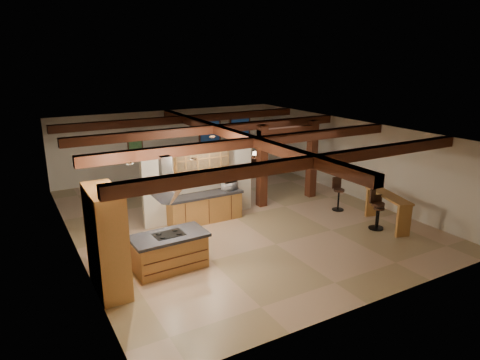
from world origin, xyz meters
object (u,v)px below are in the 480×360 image
object	(u,v)px
dining_table	(207,185)
bar_counter	(388,205)
kitchen_island	(170,251)
sofa	(218,165)

from	to	relation	value
dining_table	bar_counter	size ratio (longest dim) A/B	0.83
dining_table	bar_counter	distance (m)	6.84
kitchen_island	sofa	xyz separation A→B (m)	(5.27, 7.76, -0.13)
dining_table	bar_counter	xyz separation A→B (m)	(3.44, -5.90, 0.40)
dining_table	sofa	size ratio (longest dim) A/B	0.72
sofa	bar_counter	world-z (taller)	bar_counter
kitchen_island	dining_table	distance (m)	6.28
kitchen_island	dining_table	bearing A→B (deg)	56.14
kitchen_island	sofa	size ratio (longest dim) A/B	0.82
kitchen_island	dining_table	xyz separation A→B (m)	(3.50, 5.21, -0.17)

